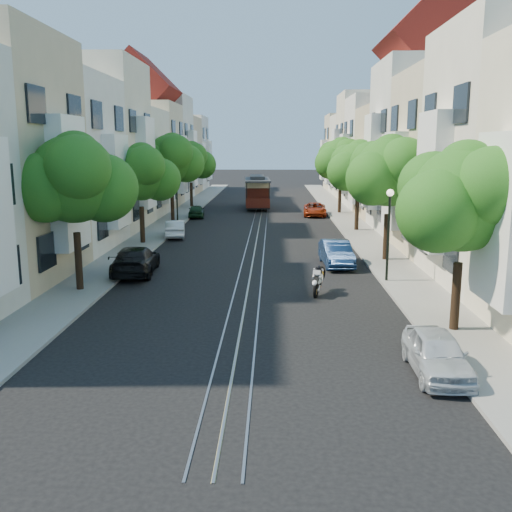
# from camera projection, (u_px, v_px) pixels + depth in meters

# --- Properties ---
(ground) EXTENTS (200.00, 200.00, 0.00)m
(ground) POSITION_uv_depth(u_px,v_px,m) (261.00, 217.00, 49.85)
(ground) COLOR black
(ground) RESTS_ON ground
(sidewalk_east) EXTENTS (2.50, 80.00, 0.12)m
(sidewalk_east) POSITION_uv_depth(u_px,v_px,m) (344.00, 217.00, 49.62)
(sidewalk_east) COLOR gray
(sidewalk_east) RESTS_ON ground
(sidewalk_west) EXTENTS (2.50, 80.00, 0.12)m
(sidewalk_west) POSITION_uv_depth(u_px,v_px,m) (178.00, 216.00, 50.05)
(sidewalk_west) COLOR gray
(sidewalk_west) RESTS_ON ground
(rail_left) EXTENTS (0.06, 80.00, 0.02)m
(rail_left) POSITION_uv_depth(u_px,v_px,m) (254.00, 217.00, 49.86)
(rail_left) COLOR gray
(rail_left) RESTS_ON ground
(rail_slot) EXTENTS (0.06, 80.00, 0.02)m
(rail_slot) POSITION_uv_depth(u_px,v_px,m) (261.00, 217.00, 49.84)
(rail_slot) COLOR gray
(rail_slot) RESTS_ON ground
(rail_right) EXTENTS (0.06, 80.00, 0.02)m
(rail_right) POSITION_uv_depth(u_px,v_px,m) (267.00, 217.00, 49.83)
(rail_right) COLOR gray
(rail_right) RESTS_ON ground
(lane_line) EXTENTS (0.08, 80.00, 0.01)m
(lane_line) POSITION_uv_depth(u_px,v_px,m) (261.00, 217.00, 49.85)
(lane_line) COLOR tan
(lane_line) RESTS_ON ground
(townhouses_east) EXTENTS (7.75, 72.00, 12.00)m
(townhouses_east) POSITION_uv_depth(u_px,v_px,m) (400.00, 157.00, 48.42)
(townhouses_east) COLOR beige
(townhouses_east) RESTS_ON ground
(townhouses_west) EXTENTS (7.75, 72.00, 11.76)m
(townhouses_west) POSITION_uv_depth(u_px,v_px,m) (123.00, 158.00, 49.14)
(townhouses_west) COLOR silver
(townhouses_west) RESTS_ON ground
(tree_e_a) EXTENTS (4.72, 3.87, 6.27)m
(tree_e_a) POSITION_uv_depth(u_px,v_px,m) (464.00, 202.00, 18.35)
(tree_e_a) COLOR black
(tree_e_a) RESTS_ON ground
(tree_e_b) EXTENTS (4.93, 4.08, 6.68)m
(tree_e_b) POSITION_uv_depth(u_px,v_px,m) (390.00, 173.00, 30.06)
(tree_e_b) COLOR black
(tree_e_b) RESTS_ON ground
(tree_e_c) EXTENTS (4.84, 3.99, 6.52)m
(tree_e_c) POSITION_uv_depth(u_px,v_px,m) (359.00, 168.00, 40.88)
(tree_e_c) COLOR black
(tree_e_c) RESTS_ON ground
(tree_e_d) EXTENTS (5.01, 4.16, 6.85)m
(tree_e_d) POSITION_uv_depth(u_px,v_px,m) (341.00, 160.00, 51.62)
(tree_e_d) COLOR black
(tree_e_d) RESTS_ON ground
(tree_w_a) EXTENTS (4.93, 4.08, 6.68)m
(tree_w_a) POSITION_uv_depth(u_px,v_px,m) (75.00, 181.00, 23.62)
(tree_w_a) COLOR black
(tree_w_a) RESTS_ON ground
(tree_w_b) EXTENTS (4.72, 3.87, 6.27)m
(tree_w_b) POSITION_uv_depth(u_px,v_px,m) (141.00, 175.00, 35.46)
(tree_w_b) COLOR black
(tree_w_b) RESTS_ON ground
(tree_w_c) EXTENTS (5.13, 4.28, 7.09)m
(tree_w_c) POSITION_uv_depth(u_px,v_px,m) (172.00, 159.00, 46.12)
(tree_w_c) COLOR black
(tree_w_c) RESTS_ON ground
(tree_w_d) EXTENTS (4.84, 3.99, 6.52)m
(tree_w_d) POSITION_uv_depth(u_px,v_px,m) (191.00, 162.00, 57.00)
(tree_w_d) COLOR black
(tree_w_d) RESTS_ON ground
(lamp_east) EXTENTS (0.32, 0.32, 4.16)m
(lamp_east) POSITION_uv_depth(u_px,v_px,m) (389.00, 221.00, 25.57)
(lamp_east) COLOR black
(lamp_east) RESTS_ON ground
(lamp_west) EXTENTS (0.32, 0.32, 4.16)m
(lamp_west) POSITION_uv_depth(u_px,v_px,m) (177.00, 190.00, 43.60)
(lamp_west) COLOR black
(lamp_west) RESTS_ON ground
(sportbike_rider) EXTENTS (0.70, 1.82, 1.29)m
(sportbike_rider) POSITION_uv_depth(u_px,v_px,m) (318.00, 279.00, 23.99)
(sportbike_rider) COLOR black
(sportbike_rider) RESTS_ON ground
(cable_car) EXTENTS (2.77, 7.81, 2.96)m
(cable_car) POSITION_uv_depth(u_px,v_px,m) (257.00, 191.00, 56.79)
(cable_car) COLOR black
(cable_car) RESTS_ON ground
(parked_car_e_near) EXTENTS (1.46, 3.54, 1.20)m
(parked_car_e_near) POSITION_uv_depth(u_px,v_px,m) (437.00, 353.00, 15.58)
(parked_car_e_near) COLOR silver
(parked_car_e_near) RESTS_ON ground
(parked_car_e_mid) EXTENTS (1.61, 4.05, 1.31)m
(parked_car_e_mid) POSITION_uv_depth(u_px,v_px,m) (336.00, 253.00, 29.70)
(parked_car_e_mid) COLOR #0D2145
(parked_car_e_mid) RESTS_ON ground
(parked_car_e_far) EXTENTS (2.18, 4.35, 1.18)m
(parked_car_e_far) POSITION_uv_depth(u_px,v_px,m) (315.00, 209.00, 50.69)
(parked_car_e_far) COLOR maroon
(parked_car_e_far) RESTS_ON ground
(parked_car_w_near) EXTENTS (2.26, 4.87, 1.38)m
(parked_car_w_near) POSITION_uv_depth(u_px,v_px,m) (136.00, 260.00, 27.74)
(parked_car_w_near) COLOR black
(parked_car_w_near) RESTS_ON ground
(parked_car_w_mid) EXTENTS (1.73, 3.70, 1.17)m
(parked_car_w_mid) POSITION_uv_depth(u_px,v_px,m) (175.00, 229.00, 38.97)
(parked_car_w_mid) COLOR white
(parked_car_w_mid) RESTS_ON ground
(parked_car_w_far) EXTENTS (1.66, 3.44, 1.13)m
(parked_car_w_far) POSITION_uv_depth(u_px,v_px,m) (196.00, 211.00, 49.58)
(parked_car_w_far) COLOR #14331A
(parked_car_w_far) RESTS_ON ground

